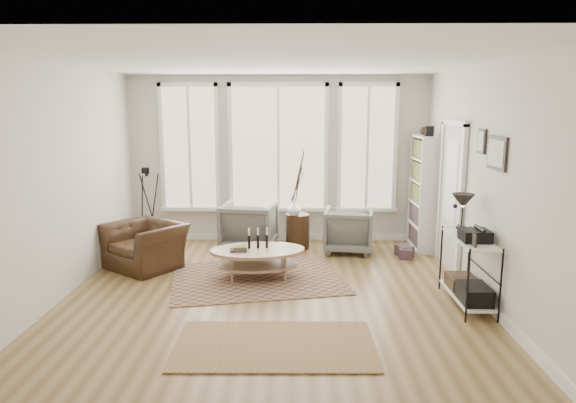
{
  "coord_description": "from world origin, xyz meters",
  "views": [
    {
      "loc": [
        0.3,
        -6.23,
        2.38
      ],
      "look_at": [
        0.2,
        0.6,
        1.1
      ],
      "focal_mm": 32.0,
      "sensor_mm": 36.0,
      "label": 1
    }
  ],
  "objects_px": {
    "coffee_table": "(257,255)",
    "side_table": "(298,202)",
    "bookcase": "(423,192)",
    "armchair_left": "(249,226)",
    "armchair_right": "(349,230)",
    "accent_chair": "(145,246)",
    "low_shelf": "(469,264)"
  },
  "relations": [
    {
      "from": "coffee_table",
      "to": "side_table",
      "type": "bearing_deg",
      "value": 69.56
    },
    {
      "from": "bookcase",
      "to": "side_table",
      "type": "distance_m",
      "value": 2.1
    },
    {
      "from": "armchair_left",
      "to": "side_table",
      "type": "relative_size",
      "value": 0.53
    },
    {
      "from": "coffee_table",
      "to": "armchair_left",
      "type": "height_order",
      "value": "armchair_left"
    },
    {
      "from": "armchair_right",
      "to": "accent_chair",
      "type": "xyz_separation_m",
      "value": [
        -3.11,
        -0.9,
        -0.03
      ]
    },
    {
      "from": "armchair_right",
      "to": "bookcase",
      "type": "bearing_deg",
      "value": -161.21
    },
    {
      "from": "armchair_left",
      "to": "armchair_right",
      "type": "xyz_separation_m",
      "value": [
        1.65,
        -0.11,
        -0.04
      ]
    },
    {
      "from": "bookcase",
      "to": "accent_chair",
      "type": "bearing_deg",
      "value": -165.56
    },
    {
      "from": "low_shelf",
      "to": "side_table",
      "type": "distance_m",
      "value": 3.22
    },
    {
      "from": "low_shelf",
      "to": "side_table",
      "type": "bearing_deg",
      "value": 129.38
    },
    {
      "from": "coffee_table",
      "to": "armchair_right",
      "type": "relative_size",
      "value": 1.76
    },
    {
      "from": "low_shelf",
      "to": "armchair_left",
      "type": "xyz_separation_m",
      "value": [
        -2.85,
        2.4,
        -0.11
      ]
    },
    {
      "from": "coffee_table",
      "to": "bookcase",
      "type": "bearing_deg",
      "value": 30.52
    },
    {
      "from": "bookcase",
      "to": "accent_chair",
      "type": "relative_size",
      "value": 2.0
    },
    {
      "from": "side_table",
      "to": "armchair_left",
      "type": "bearing_deg",
      "value": -174.55
    },
    {
      "from": "bookcase",
      "to": "side_table",
      "type": "height_order",
      "value": "bookcase"
    },
    {
      "from": "low_shelf",
      "to": "armchair_right",
      "type": "xyz_separation_m",
      "value": [
        -1.2,
        2.29,
        -0.15
      ]
    },
    {
      "from": "low_shelf",
      "to": "accent_chair",
      "type": "bearing_deg",
      "value": 162.04
    },
    {
      "from": "coffee_table",
      "to": "accent_chair",
      "type": "xyz_separation_m",
      "value": [
        -1.7,
        0.45,
        0.01
      ]
    },
    {
      "from": "coffee_table",
      "to": "side_table",
      "type": "relative_size",
      "value": 0.85
    },
    {
      "from": "bookcase",
      "to": "side_table",
      "type": "bearing_deg",
      "value": -178.96
    },
    {
      "from": "accent_chair",
      "to": "armchair_right",
      "type": "bearing_deg",
      "value": 52.28
    },
    {
      "from": "low_shelf",
      "to": "coffee_table",
      "type": "height_order",
      "value": "low_shelf"
    },
    {
      "from": "coffee_table",
      "to": "armchair_left",
      "type": "bearing_deg",
      "value": 99.44
    },
    {
      "from": "armchair_left",
      "to": "armchair_right",
      "type": "bearing_deg",
      "value": -175.8
    },
    {
      "from": "accent_chair",
      "to": "low_shelf",
      "type": "bearing_deg",
      "value": 18.22
    },
    {
      "from": "armchair_left",
      "to": "armchair_right",
      "type": "distance_m",
      "value": 1.65
    },
    {
      "from": "bookcase",
      "to": "armchair_left",
      "type": "bearing_deg",
      "value": -177.73
    },
    {
      "from": "armchair_left",
      "to": "side_table",
      "type": "xyz_separation_m",
      "value": [
        0.81,
        0.08,
        0.39
      ]
    },
    {
      "from": "coffee_table",
      "to": "armchair_right",
      "type": "xyz_separation_m",
      "value": [
        1.41,
        1.34,
        0.04
      ]
    },
    {
      "from": "bookcase",
      "to": "coffee_table",
      "type": "distance_m",
      "value": 3.16
    },
    {
      "from": "coffee_table",
      "to": "low_shelf",
      "type": "bearing_deg",
      "value": -19.99
    }
  ]
}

